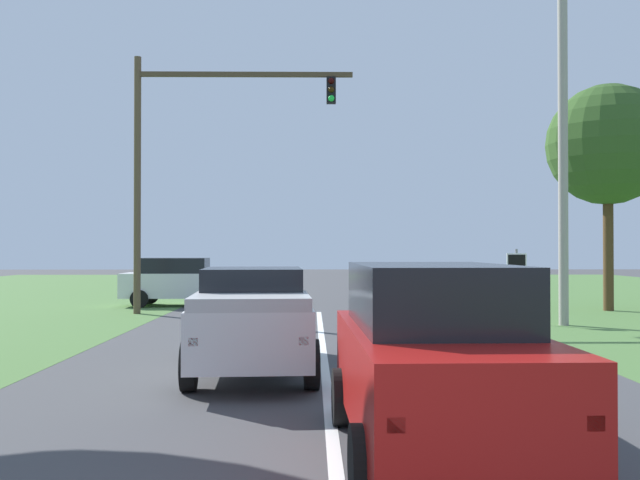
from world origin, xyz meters
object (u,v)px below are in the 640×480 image
at_px(oak_tree_right, 608,145).
at_px(crossing_suv_far, 178,281).
at_px(red_suv_near, 435,357).
at_px(utility_pole_right, 563,147).
at_px(traffic_light, 190,146).
at_px(pickup_truck_lead, 253,318).
at_px(keep_moving_sign, 517,276).

distance_m(oak_tree_right, crossing_suv_far, 16.85).
height_order(red_suv_near, utility_pole_right, utility_pole_right).
bearing_deg(traffic_light, oak_tree_right, 3.74).
height_order(traffic_light, utility_pole_right, utility_pole_right).
height_order(oak_tree_right, crossing_suv_far, oak_tree_right).
bearing_deg(utility_pole_right, pickup_truck_lead, -137.25).
bearing_deg(oak_tree_right, utility_pole_right, -125.07).
bearing_deg(keep_moving_sign, oak_tree_right, 42.77).
relative_size(red_suv_near, oak_tree_right, 0.56).
bearing_deg(crossing_suv_far, oak_tree_right, -8.27).
bearing_deg(traffic_light, keep_moving_sign, -17.39).
relative_size(red_suv_near, keep_moving_sign, 2.06).
bearing_deg(oak_tree_right, crossing_suv_far, 171.73).
distance_m(traffic_light, utility_pole_right, 12.19).
relative_size(traffic_light, crossing_suv_far, 2.03).
bearing_deg(keep_moving_sign, pickup_truck_lead, -130.85).
height_order(crossing_suv_far, utility_pole_right, utility_pole_right).
bearing_deg(crossing_suv_far, utility_pole_right, -29.34).
bearing_deg(red_suv_near, keep_moving_sign, 70.22).
bearing_deg(utility_pole_right, oak_tree_right, 54.93).
distance_m(keep_moving_sign, oak_tree_right, 7.69).
height_order(pickup_truck_lead, oak_tree_right, oak_tree_right).
height_order(keep_moving_sign, crossing_suv_far, keep_moving_sign).
distance_m(crossing_suv_far, utility_pole_right, 15.05).
bearing_deg(keep_moving_sign, utility_pole_right, -23.94).
xyz_separation_m(traffic_light, oak_tree_right, (14.92, 0.97, 0.19)).
xyz_separation_m(pickup_truck_lead, traffic_light, (-3.17, 11.56, 4.79)).
xyz_separation_m(red_suv_near, utility_pole_right, (6.02, 12.80, 4.14)).
bearing_deg(red_suv_near, oak_tree_right, 61.94).
xyz_separation_m(pickup_truck_lead, keep_moving_sign, (7.19, 8.32, 0.45)).
height_order(pickup_truck_lead, keep_moving_sign, keep_moving_sign).
distance_m(red_suv_near, utility_pole_right, 14.74).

